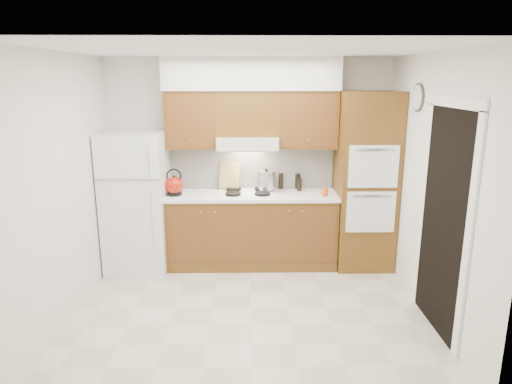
% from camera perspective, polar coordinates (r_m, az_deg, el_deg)
% --- Properties ---
extents(floor, '(3.60, 3.60, 0.00)m').
position_cam_1_polar(floor, '(4.94, -0.71, -14.36)').
color(floor, beige).
rests_on(floor, ground).
extents(ceiling, '(3.60, 3.60, 0.00)m').
position_cam_1_polar(ceiling, '(4.35, -0.82, 17.34)').
color(ceiling, white).
rests_on(ceiling, wall_back).
extents(wall_back, '(3.60, 0.02, 2.60)m').
position_cam_1_polar(wall_back, '(5.94, -0.80, 3.89)').
color(wall_back, white).
rests_on(wall_back, floor).
extents(wall_left, '(0.02, 3.00, 2.60)m').
position_cam_1_polar(wall_left, '(4.81, -22.72, 0.33)').
color(wall_left, white).
rests_on(wall_left, floor).
extents(wall_right, '(0.02, 3.00, 2.60)m').
position_cam_1_polar(wall_right, '(4.82, 21.17, 0.50)').
color(wall_right, white).
rests_on(wall_right, floor).
extents(fridge, '(0.75, 0.72, 1.72)m').
position_cam_1_polar(fridge, '(5.85, -14.68, -1.15)').
color(fridge, white).
rests_on(fridge, floor).
extents(base_cabinets, '(2.11, 0.60, 0.90)m').
position_cam_1_polar(base_cabinets, '(5.86, -0.52, -4.84)').
color(base_cabinets, brown).
rests_on(base_cabinets, floor).
extents(countertop, '(2.13, 0.62, 0.04)m').
position_cam_1_polar(countertop, '(5.72, -0.53, -0.42)').
color(countertop, white).
rests_on(countertop, base_cabinets).
extents(backsplash, '(2.11, 0.03, 0.56)m').
position_cam_1_polar(backsplash, '(5.94, -0.56, 3.10)').
color(backsplash, white).
rests_on(backsplash, countertop).
extents(oven_cabinet, '(0.70, 0.65, 2.20)m').
position_cam_1_polar(oven_cabinet, '(5.84, 13.49, 1.32)').
color(oven_cabinet, brown).
rests_on(oven_cabinet, floor).
extents(upper_cab_left, '(0.63, 0.33, 0.70)m').
position_cam_1_polar(upper_cab_left, '(5.74, -8.06, 8.94)').
color(upper_cab_left, brown).
rests_on(upper_cab_left, wall_back).
extents(upper_cab_right, '(0.73, 0.33, 0.70)m').
position_cam_1_polar(upper_cab_right, '(5.74, 6.42, 9.00)').
color(upper_cab_right, brown).
rests_on(upper_cab_right, wall_back).
extents(range_hood, '(0.75, 0.45, 0.15)m').
position_cam_1_polar(range_hood, '(5.67, -1.06, 6.22)').
color(range_hood, silver).
rests_on(range_hood, wall_back).
extents(upper_cab_over_hood, '(0.75, 0.33, 0.55)m').
position_cam_1_polar(upper_cab_over_hood, '(5.69, -1.08, 9.79)').
color(upper_cab_over_hood, brown).
rests_on(upper_cab_over_hood, range_hood).
extents(soffit, '(2.13, 0.36, 0.40)m').
position_cam_1_polar(soffit, '(5.66, -0.58, 14.58)').
color(soffit, silver).
rests_on(soffit, wall_back).
extents(cooktop, '(0.74, 0.50, 0.01)m').
position_cam_1_polar(cooktop, '(5.73, -1.04, -0.12)').
color(cooktop, white).
rests_on(cooktop, countertop).
extents(doorway, '(0.02, 0.90, 2.10)m').
position_cam_1_polar(doorway, '(4.57, 22.35, -3.59)').
color(doorway, black).
rests_on(doorway, floor).
extents(wall_clock, '(0.02, 0.30, 0.30)m').
position_cam_1_polar(wall_clock, '(5.21, 19.60, 11.07)').
color(wall_clock, '#3F3833').
rests_on(wall_clock, wall_right).
extents(kettle, '(0.26, 0.26, 0.22)m').
position_cam_1_polar(kettle, '(5.70, -10.18, 0.78)').
color(kettle, '#9C170B').
rests_on(kettle, countertop).
extents(cutting_board, '(0.28, 0.15, 0.35)m').
position_cam_1_polar(cutting_board, '(5.88, -3.33, 2.17)').
color(cutting_board, tan).
rests_on(cutting_board, countertop).
extents(stock_pot, '(0.29, 0.29, 0.23)m').
position_cam_1_polar(stock_pot, '(5.80, 1.30, 1.46)').
color(stock_pot, silver).
rests_on(stock_pot, cooktop).
extents(condiment_a, '(0.07, 0.07, 0.21)m').
position_cam_1_polar(condiment_a, '(5.95, 3.12, 1.38)').
color(condiment_a, black).
rests_on(condiment_a, countertop).
extents(condiment_b, '(0.08, 0.08, 0.20)m').
position_cam_1_polar(condiment_b, '(5.97, 5.23, 1.35)').
color(condiment_b, black).
rests_on(condiment_b, countertop).
extents(condiment_c, '(0.06, 0.06, 0.17)m').
position_cam_1_polar(condiment_c, '(5.86, 5.45, 0.94)').
color(condiment_c, black).
rests_on(condiment_c, countertop).
extents(orange_near, '(0.07, 0.07, 0.07)m').
position_cam_1_polar(orange_near, '(5.66, 8.57, -0.13)').
color(orange_near, '#FF570D').
rests_on(orange_near, countertop).
extents(orange_far, '(0.07, 0.07, 0.07)m').
position_cam_1_polar(orange_far, '(5.78, 8.65, 0.15)').
color(orange_far, '#D7600B').
rests_on(orange_far, countertop).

